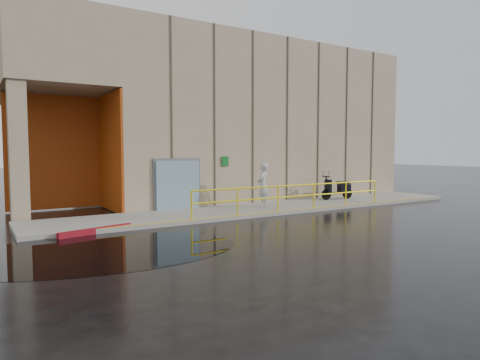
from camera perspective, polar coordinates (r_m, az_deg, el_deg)
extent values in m
plane|color=black|center=(12.78, 1.79, -7.67)|extent=(120.00, 120.00, 0.00)
cube|color=gray|center=(18.67, 4.26, -3.74)|extent=(20.00, 3.00, 0.15)
cube|color=gray|center=(25.06, -0.89, 7.23)|extent=(16.00, 10.00, 8.00)
cube|color=gray|center=(21.94, -24.55, 13.92)|extent=(4.00, 10.00, 3.00)
cube|color=gray|center=(16.84, -27.46, 3.26)|extent=(0.60, 0.60, 5.00)
cube|color=#AD420F|center=(20.11, -23.65, 3.42)|extent=(3.80, 0.15, 4.90)
cube|color=#AD420F|center=(18.79, -16.95, 3.56)|extent=(0.10, 3.50, 4.90)
cube|color=#809CAE|center=(17.84, -8.27, -0.66)|extent=(1.90, 0.10, 2.00)
cube|color=slate|center=(17.91, -8.38, -0.64)|extent=(2.10, 0.06, 2.20)
cube|color=#0E631F|center=(18.89, -1.98, 2.52)|extent=(0.32, 0.04, 0.42)
cylinder|color=yellow|center=(17.65, 7.53, -0.70)|extent=(9.50, 0.06, 0.06)
cylinder|color=yellow|center=(17.70, 7.52, -2.15)|extent=(9.50, 0.06, 0.06)
imported|color=#B2B1B6|center=(18.25, 3.07, -0.67)|extent=(0.83, 0.78, 1.90)
cylinder|color=black|center=(21.40, 11.43, -1.91)|extent=(0.53, 0.16, 0.52)
cylinder|color=black|center=(22.22, 14.11, -1.74)|extent=(0.53, 0.16, 0.52)
cube|color=maroon|center=(14.08, -18.64, -6.42)|extent=(2.37, 0.78, 0.18)
cube|color=black|center=(11.65, -18.81, -9.03)|extent=(8.09, 5.75, 0.01)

